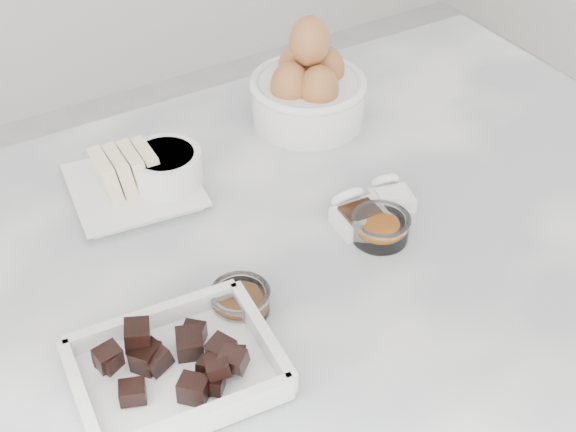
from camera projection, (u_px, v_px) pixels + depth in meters
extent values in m
cube|color=silver|center=(286.00, 274.00, 0.95)|extent=(1.20, 0.80, 0.04)
cube|color=white|center=(177.00, 376.00, 0.80)|extent=(0.20, 0.16, 0.01)
cube|color=white|center=(134.00, 189.00, 1.03)|extent=(0.16, 0.16, 0.01)
cube|color=white|center=(134.00, 185.00, 1.03)|extent=(0.18, 0.18, 0.00)
cylinder|color=white|center=(166.00, 171.00, 1.03)|extent=(0.09, 0.09, 0.06)
cylinder|color=white|center=(165.00, 157.00, 1.01)|extent=(0.08, 0.08, 0.01)
cylinder|color=white|center=(308.00, 101.00, 1.15)|extent=(0.16, 0.16, 0.06)
torus|color=white|center=(308.00, 83.00, 1.13)|extent=(0.17, 0.17, 0.01)
ellipsoid|color=#9F6733|center=(326.00, 71.00, 1.14)|extent=(0.06, 0.06, 0.07)
ellipsoid|color=#9F6733|center=(289.00, 86.00, 1.11)|extent=(0.06, 0.06, 0.07)
ellipsoid|color=#9F6733|center=(298.00, 67.00, 1.15)|extent=(0.06, 0.06, 0.07)
ellipsoid|color=#9F6733|center=(317.00, 90.00, 1.10)|extent=(0.06, 0.06, 0.07)
ellipsoid|color=#9F6733|center=(309.00, 41.00, 1.09)|extent=(0.06, 0.06, 0.07)
cylinder|color=white|center=(240.00, 301.00, 0.87)|extent=(0.06, 0.06, 0.03)
torus|color=white|center=(240.00, 293.00, 0.86)|extent=(0.07, 0.07, 0.01)
cylinder|color=#C15A0D|center=(241.00, 304.00, 0.87)|extent=(0.05, 0.05, 0.01)
cylinder|color=white|center=(380.00, 228.00, 0.96)|extent=(0.07, 0.07, 0.03)
torus|color=white|center=(381.00, 219.00, 0.95)|extent=(0.07, 0.07, 0.01)
ellipsoid|color=orange|center=(380.00, 227.00, 0.96)|extent=(0.05, 0.05, 0.02)
cube|color=white|center=(359.00, 219.00, 0.98)|extent=(0.06, 0.05, 0.02)
cube|color=black|center=(360.00, 211.00, 0.97)|extent=(0.05, 0.04, 0.00)
torus|color=white|center=(347.00, 197.00, 0.99)|extent=(0.05, 0.04, 0.04)
cube|color=white|center=(392.00, 201.00, 1.01)|extent=(0.06, 0.05, 0.02)
cube|color=white|center=(392.00, 193.00, 1.00)|extent=(0.04, 0.04, 0.00)
torus|color=white|center=(385.00, 181.00, 1.02)|extent=(0.04, 0.04, 0.04)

